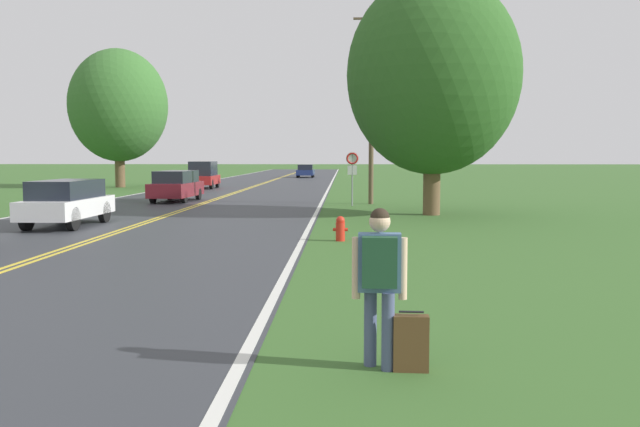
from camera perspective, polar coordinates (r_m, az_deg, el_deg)
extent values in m
cylinder|color=#475175|center=(7.73, 4.26, -9.57)|extent=(0.14, 0.14, 0.86)
cylinder|color=#475175|center=(7.57, 5.74, -9.88)|extent=(0.14, 0.14, 0.86)
cube|color=#4C6B93|center=(7.50, 5.04, -4.12)|extent=(0.48, 0.22, 0.65)
sphere|color=beige|center=(7.44, 5.06, -0.67)|extent=(0.23, 0.23, 0.23)
sphere|color=#2D2319|center=(7.44, 5.06, -0.36)|extent=(0.22, 0.22, 0.22)
cylinder|color=beige|center=(7.51, 3.06, -4.60)|extent=(0.09, 0.09, 0.68)
cylinder|color=beige|center=(7.51, 7.00, -4.62)|extent=(0.09, 0.09, 0.68)
cube|color=#1E472D|center=(7.31, 5.04, -4.10)|extent=(0.38, 0.20, 0.54)
cube|color=brown|center=(7.62, 7.67, -10.78)|extent=(0.39, 0.18, 0.62)
cylinder|color=black|center=(7.53, 7.70, -8.21)|extent=(0.27, 0.04, 0.02)
cylinder|color=red|center=(18.84, 1.73, -1.54)|extent=(0.26, 0.26, 0.52)
sphere|color=red|center=(18.81, 1.73, -0.59)|extent=(0.24, 0.24, 0.24)
cylinder|color=red|center=(18.83, 2.24, -1.36)|extent=(0.08, 0.09, 0.09)
cylinder|color=red|center=(18.84, 1.22, -1.36)|extent=(0.08, 0.09, 0.09)
cylinder|color=gray|center=(32.20, 2.73, 2.87)|extent=(0.07, 0.07, 2.50)
cylinder|color=white|center=(32.16, 2.74, 4.65)|extent=(0.60, 0.02, 0.60)
torus|color=red|center=(32.14, 2.74, 4.65)|extent=(0.55, 0.07, 0.55)
cube|color=white|center=(32.16, 2.74, 3.68)|extent=(0.44, 0.02, 0.44)
cylinder|color=brown|center=(33.61, 4.35, 9.01)|extent=(0.24, 0.24, 9.61)
cube|color=brown|center=(34.17, 4.40, 16.06)|extent=(1.80, 0.12, 0.10)
cylinder|color=brown|center=(53.70, -16.50, 3.76)|extent=(0.73, 0.73, 3.06)
ellipsoid|color=#386B2D|center=(53.83, -16.62, 8.72)|extent=(7.35, 7.35, 8.45)
cylinder|color=brown|center=(27.52, 9.39, 2.64)|extent=(0.69, 0.69, 2.66)
ellipsoid|color=#2D5B23|center=(27.69, 9.51, 11.44)|extent=(6.85, 6.85, 7.88)
cylinder|color=black|center=(25.78, -20.84, 0.13)|extent=(0.21, 0.76, 0.76)
cylinder|color=black|center=(25.22, -17.70, 0.12)|extent=(0.21, 0.76, 0.76)
cylinder|color=black|center=(23.31, -23.49, -0.42)|extent=(0.21, 0.76, 0.76)
cylinder|color=black|center=(22.70, -20.08, -0.44)|extent=(0.21, 0.76, 0.76)
cube|color=white|center=(24.22, -20.50, 0.49)|extent=(1.74, 4.41, 0.61)
cube|color=#1E232D|center=(24.18, -20.54, 1.93)|extent=(1.52, 3.09, 0.61)
cylinder|color=black|center=(37.67, -12.55, 1.62)|extent=(0.22, 0.63, 0.62)
cylinder|color=black|center=(37.24, -10.20, 1.62)|extent=(0.22, 0.63, 0.62)
cylinder|color=black|center=(34.95, -13.89, 1.35)|extent=(0.22, 0.63, 0.62)
cylinder|color=black|center=(34.49, -11.38, 1.35)|extent=(0.22, 0.63, 0.62)
cube|color=maroon|center=(36.06, -12.00, 2.01)|extent=(1.96, 4.67, 0.71)
cube|color=#1E232D|center=(36.04, -12.01, 3.06)|extent=(1.69, 3.28, 0.61)
cylinder|color=black|center=(51.73, -10.42, 2.55)|extent=(0.21, 0.71, 0.71)
cylinder|color=black|center=(51.42, -8.63, 2.56)|extent=(0.21, 0.71, 0.71)
cylinder|color=black|center=(49.24, -11.01, 2.43)|extent=(0.21, 0.71, 0.71)
cylinder|color=black|center=(48.92, -9.13, 2.44)|extent=(0.21, 0.71, 0.71)
cube|color=#A81E1E|center=(50.31, -9.80, 2.81)|extent=(1.91, 4.13, 0.63)
cube|color=#1E232D|center=(50.29, -9.81, 3.76)|extent=(1.67, 2.90, 1.03)
cylinder|color=black|center=(74.17, -0.66, 3.26)|extent=(0.20, 0.60, 0.60)
cylinder|color=black|center=(74.27, -1.92, 3.26)|extent=(0.20, 0.60, 0.60)
cylinder|color=black|center=(76.73, -0.56, 3.31)|extent=(0.20, 0.60, 0.60)
cylinder|color=black|center=(76.83, -1.78, 3.31)|extent=(0.20, 0.60, 0.60)
cube|color=navy|center=(75.49, -1.23, 3.48)|extent=(1.86, 4.14, 0.58)
cube|color=#1E232D|center=(75.64, -1.22, 3.93)|extent=(1.63, 2.28, 0.59)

